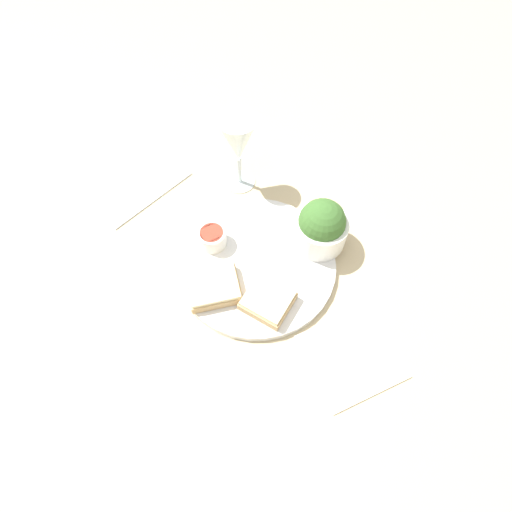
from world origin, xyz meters
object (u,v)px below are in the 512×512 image
Objects in this scene: salad_bowl at (321,227)px; sauce_ramekin at (212,237)px; cheese_toast_far at (268,300)px; wine_glass at (238,143)px; fork at (154,199)px; cheese_toast_near at (214,287)px; napkin at (352,356)px.

salad_bowl is 1.91× the size of sauce_ramekin.
salad_bowl reaches higher than cheese_toast_far.
wine_glass is at bearing -51.85° from salad_bowl.
cheese_toast_far is at bearing 127.85° from fork.
sauce_ramekin is 0.49× the size of cheese_toast_far.
wine_glass reaches higher than cheese_toast_near.
wine_glass is (-0.06, -0.15, 0.08)m from sauce_ramekin.
fork is at bearing 8.82° from wine_glass.
cheese_toast_near is at bearing 22.70° from salad_bowl.
cheese_toast_near is 0.25m from napkin.
cheese_toast_near is 0.10m from cheese_toast_far.
cheese_toast_near is 0.27m from wine_glass.
cheese_toast_far is 0.33m from fork.
sauce_ramekin is 0.17m from fork.
napkin is at bearing 140.85° from cheese_toast_far.
sauce_ramekin is at bearing -4.26° from salad_bowl.
salad_bowl is 0.56× the size of napkin.
sauce_ramekin is (0.19, -0.01, -0.02)m from salad_bowl.
cheese_toast_near is at bearing 88.30° from sauce_ramekin.
salad_bowl is at bearing -157.30° from cheese_toast_near.
cheese_toast_near reaches higher than napkin.
napkin and fork have the same top height.
cheese_toast_near is 0.91× the size of cheese_toast_far.
wine_glass is 1.04× the size of fork.
cheese_toast_near is at bearing 116.64° from fork.
wine_glass is 0.92× the size of napkin.
wine_glass is (0.13, -0.17, 0.05)m from salad_bowl.
fork is at bearing -24.29° from salad_bowl.
cheese_toast_far reaches higher than napkin.
salad_bowl reaches higher than fork.
cheese_toast_far is (0.11, 0.12, -0.03)m from salad_bowl.
napkin is at bearing 110.82° from wine_glass.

